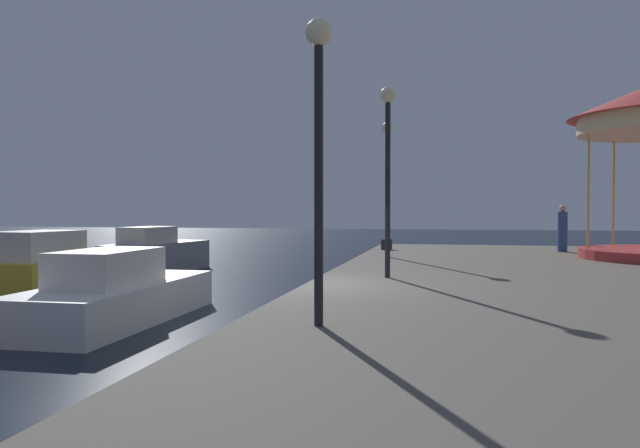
% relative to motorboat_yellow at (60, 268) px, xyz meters
% --- Properties ---
extents(ground_plane, '(120.00, 120.00, 0.00)m').
position_rel_motorboat_yellow_xyz_m(ground_plane, '(7.98, -3.34, -0.66)').
color(ground_plane, black).
extents(motorboat_yellow, '(2.59, 5.13, 1.75)m').
position_rel_motorboat_yellow_xyz_m(motorboat_yellow, '(0.00, 0.00, 0.00)').
color(motorboat_yellow, gold).
rests_on(motorboat_yellow, ground).
extents(motorboat_grey, '(2.39, 4.93, 1.70)m').
position_rel_motorboat_yellow_xyz_m(motorboat_grey, '(0.19, 5.56, 0.01)').
color(motorboat_grey, gray).
rests_on(motorboat_grey, ground).
extents(motorboat_white, '(1.96, 5.52, 1.52)m').
position_rel_motorboat_yellow_xyz_m(motorboat_white, '(4.15, -4.16, -0.09)').
color(motorboat_white, white).
rests_on(motorboat_white, ground).
extents(lamp_post_near_edge, '(0.36, 0.36, 4.03)m').
position_rel_motorboat_yellow_xyz_m(lamp_post_near_edge, '(9.20, -7.83, 2.92)').
color(lamp_post_near_edge, black).
rests_on(lamp_post_near_edge, quay_dock).
extents(lamp_post_mid_promenade, '(0.36, 0.36, 4.28)m').
position_rel_motorboat_yellow_xyz_m(lamp_post_mid_promenade, '(9.53, -1.85, 3.07)').
color(lamp_post_mid_promenade, black).
rests_on(lamp_post_mid_promenade, quay_dock).
extents(lamp_post_far_end, '(0.36, 0.36, 4.33)m').
position_rel_motorboat_yellow_xyz_m(lamp_post_far_end, '(8.95, 4.14, 3.10)').
color(lamp_post_far_end, black).
rests_on(lamp_post_far_end, quay_dock).
extents(bollard_south, '(0.24, 0.24, 0.40)m').
position_rel_motorboat_yellow_xyz_m(bollard_south, '(8.66, 7.86, 0.34)').
color(bollard_south, '#2D2D33').
rests_on(bollard_south, quay_dock).
extents(bollard_center, '(0.24, 0.24, 0.40)m').
position_rel_motorboat_yellow_xyz_m(bollard_center, '(8.50, 7.60, 0.34)').
color(bollard_center, '#2D2D33').
rests_on(bollard_center, quay_dock).
extents(person_by_the_water, '(0.34, 0.34, 1.69)m').
position_rel_motorboat_yellow_xyz_m(person_by_the_water, '(14.92, 7.87, 0.93)').
color(person_by_the_water, '#2D4C8C').
rests_on(person_by_the_water, quay_dock).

